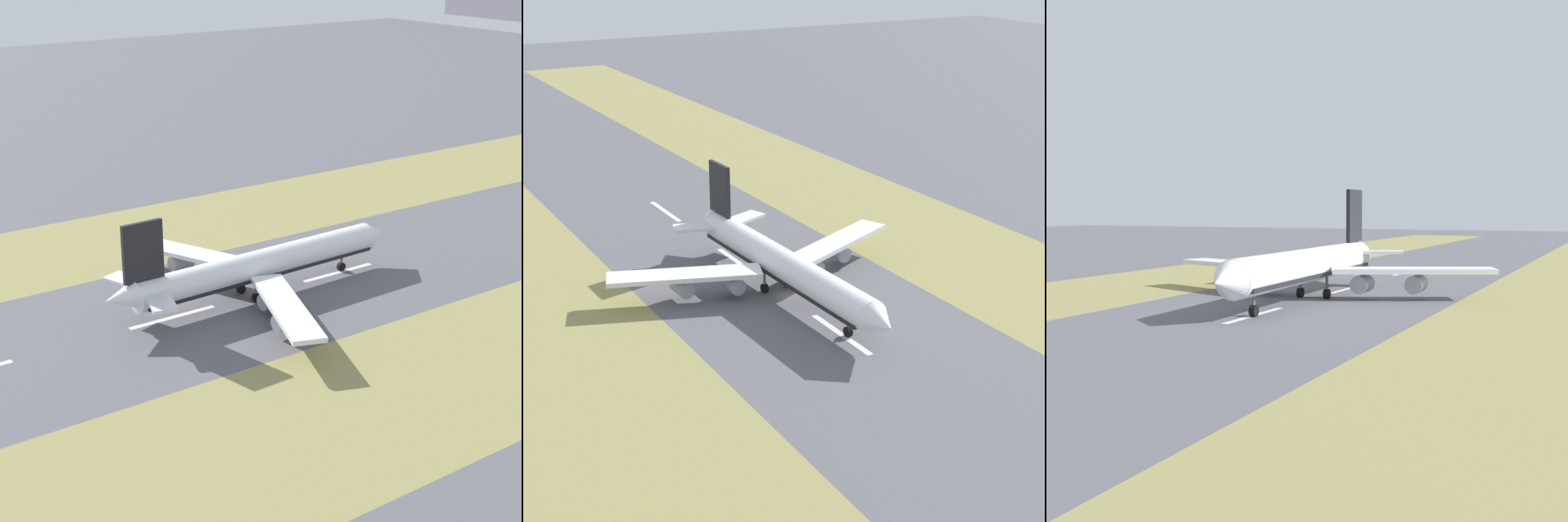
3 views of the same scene
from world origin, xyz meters
TOP-DOWN VIEW (x-y plane):
  - ground_plane at (0.00, 0.00)m, footprint 800.00×800.00m
  - grass_median_west at (-45.00, 0.00)m, footprint 40.00×600.00m
  - grass_median_east at (45.00, 0.00)m, footprint 40.00×600.00m
  - centreline_dash_near at (0.00, -60.82)m, footprint 1.20×18.00m
  - centreline_dash_mid at (0.00, -20.82)m, footprint 1.20×18.00m
  - centreline_dash_far at (0.00, 19.18)m, footprint 1.20×18.00m
  - airplane_main_jet at (0.17, -2.72)m, footprint 64.10×67.14m

SIDE VIEW (x-z plane):
  - ground_plane at x=0.00m, z-range 0.00..0.00m
  - grass_median_west at x=-45.00m, z-range 0.00..0.01m
  - grass_median_east at x=45.00m, z-range 0.00..0.01m
  - centreline_dash_near at x=0.00m, z-range 0.00..0.01m
  - centreline_dash_mid at x=0.00m, z-range 0.00..0.01m
  - centreline_dash_far at x=0.00m, z-range 0.00..0.01m
  - airplane_main_jet at x=0.17m, z-range -4.08..16.12m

